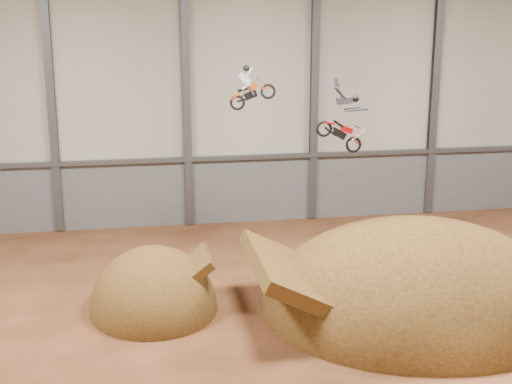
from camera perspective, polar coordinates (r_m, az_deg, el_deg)
floor at (r=24.95m, az=5.30°, el=-12.26°), size 40.00×40.00×0.00m
back_wall at (r=37.16m, az=-0.43°, el=8.11°), size 40.00×0.10×14.00m
lower_band_back at (r=38.03m, az=-0.39°, el=0.21°), size 39.80×0.18×3.50m
steel_rail at (r=37.47m, az=-0.36°, el=2.81°), size 39.80×0.35×0.20m
steel_column_1 at (r=36.70m, az=-16.11°, el=7.45°), size 0.40×0.36×13.90m
steel_column_2 at (r=36.57m, az=-5.59°, el=7.93°), size 0.40×0.36×13.90m
steel_column_3 at (r=37.64m, az=4.69°, el=8.14°), size 0.40×0.36×13.90m
steel_column_4 at (r=39.81m, az=14.12°, el=8.11°), size 0.40×0.36×13.90m
takeoff_ramp at (r=27.96m, az=-8.15°, el=-9.25°), size 4.85×5.60×4.85m
landing_ramp at (r=28.37m, az=12.57°, el=-9.11°), size 11.85×10.48×6.83m
fmx_rider_a at (r=28.92m, az=-0.06°, el=8.75°), size 2.49×1.13×2.29m
fmx_rider_b at (r=26.46m, az=6.39°, el=6.15°), size 3.27×0.81×3.11m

